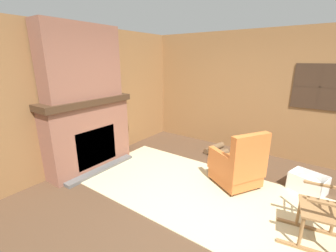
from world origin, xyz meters
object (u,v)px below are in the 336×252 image
Objects in this scene: laundry_basket at (308,183)px; storage_case at (113,90)px; armchair at (238,167)px; rocking_chair at (325,214)px; oil_lamp_vase at (56,96)px; firewood_stack at (216,150)px.

laundry_basket is 3.86m from storage_case.
armchair is 1.36m from rocking_chair.
rocking_chair is (1.19, -0.65, 0.05)m from armchair.
oil_lamp_vase reaches higher than rocking_chair.
oil_lamp_vase is at bearing -151.28° from laundry_basket.
rocking_chair is 1.98× the size of laundry_basket.
storage_case is (0.00, 1.19, -0.05)m from oil_lamp_vase.
oil_lamp_vase is (-2.59, -1.46, 1.11)m from armchair.
firewood_stack is 1.85m from laundry_basket.
firewood_stack is (-0.80, 1.00, -0.26)m from armchair.
storage_case is at bearing -144.67° from firewood_stack.
laundry_basket is at bearing 28.72° from oil_lamp_vase.
oil_lamp_vase is at bearing -126.00° from firewood_stack.
laundry_basket is at bearing -121.59° from armchair.
oil_lamp_vase is at bearing -90.01° from storage_case.
oil_lamp_vase reaches higher than armchair.
armchair is at bearing -152.98° from laundry_basket.
armchair is 1.67× the size of laundry_basket.
laundry_basket is at bearing -15.88° from firewood_stack.
laundry_basket is (-0.22, 1.15, -0.25)m from rocking_chair.
laundry_basket is at bearing 12.04° from storage_case.
rocking_chair is 2.61m from firewood_stack.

